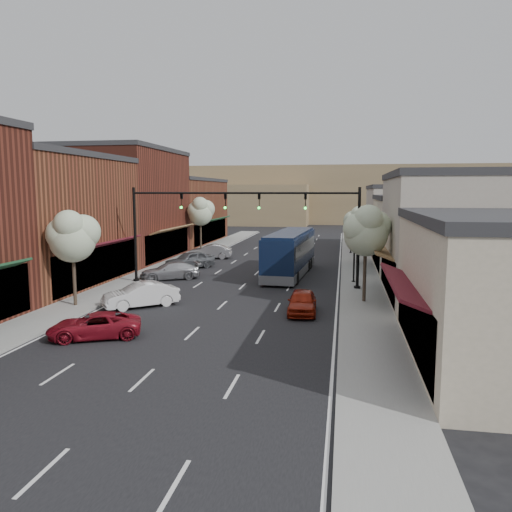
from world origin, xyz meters
The scene contains 28 objects.
ground centered at (0.00, 0.00, 0.00)m, with size 160.00×160.00×0.00m, color black.
sidewalk_left centered at (-8.40, 18.50, 0.07)m, with size 2.80×73.00×0.15m, color gray.
sidewalk_right centered at (8.40, 18.50, 0.07)m, with size 2.80×73.00×0.15m, color gray.
curb_left centered at (-7.00, 18.50, 0.07)m, with size 0.25×73.00×0.17m, color gray.
curb_right centered at (7.00, 18.50, 0.07)m, with size 0.25×73.00×0.17m, color gray.
bldg_left_midnear centered at (-14.23, 6.00, 4.66)m, with size 10.14×14.10×9.40m.
bldg_left_midfar centered at (-14.24, 20.00, 5.40)m, with size 10.14×14.10×10.90m.
bldg_left_far centered at (-14.22, 36.00, 4.16)m, with size 10.14×18.10×8.40m.
bldg_right_midnear centered at (13.72, 6.00, 3.91)m, with size 9.14×12.10×7.90m.
bldg_right_midfar centered at (13.70, 18.00, 3.17)m, with size 9.14×12.10×6.40m.
bldg_right_far centered at (13.71, 32.00, 3.66)m, with size 9.14×16.10×7.40m.
hill_far centered at (0.00, 90.00, 6.00)m, with size 120.00×30.00×12.00m, color #7A6647.
hill_near centered at (-25.00, 78.00, 4.00)m, with size 50.00×20.00×8.00m, color #7A6647.
signal_mast_right centered at (5.62, 8.00, 4.62)m, with size 8.22×0.46×7.00m.
signal_mast_left centered at (-5.62, 8.00, 4.62)m, with size 8.22×0.46×7.00m.
tree_right_near centered at (8.35, 3.94, 4.45)m, with size 2.85×2.65×5.95m.
tree_right_far centered at (8.35, 19.94, 3.99)m, with size 2.85×2.65×5.43m.
tree_left_near centered at (-8.25, -0.06, 4.22)m, with size 2.85×2.65×5.69m.
tree_left_far centered at (-8.25, 25.94, 4.60)m, with size 2.85×2.65×6.13m.
lamp_post_near centered at (7.80, 10.50, 3.01)m, with size 0.44×0.44×4.44m.
lamp_post_far centered at (7.80, 28.00, 3.01)m, with size 0.44×0.44×4.44m.
coach_bus centered at (2.81, 13.42, 1.84)m, with size 3.22×11.63×3.52m.
red_hatchback centered at (4.83, 0.86, 0.65)m, with size 1.55×3.84×1.31m, color maroon.
parked_car_a centered at (-4.20, -5.49, 0.58)m, with size 1.93×4.19×1.17m, color maroon.
parked_car_b centered at (-4.58, 0.77, 0.72)m, with size 1.52×4.35×1.43m, color silver.
parked_car_c centered at (-6.06, 9.89, 0.66)m, with size 1.85×4.55×1.32m, color #9A9A9F.
parked_car_d centered at (-6.20, 15.39, 0.76)m, with size 1.80×4.47×1.52m, color #55585C.
parked_car_e centered at (-6.19, 22.05, 0.71)m, with size 1.51×4.33×1.43m, color #98989D.
Camera 1 is at (7.00, -26.17, 6.71)m, focal length 35.00 mm.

